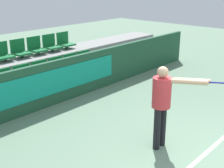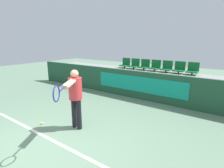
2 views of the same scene
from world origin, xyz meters
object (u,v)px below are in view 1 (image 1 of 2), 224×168
object	(u,v)px
stadium_chair_11	(36,47)
stadium_chair_3	(42,72)
stadium_chair_4	(58,68)
tennis_player	(165,98)
stadium_chair_1	(5,82)
stadium_chair_5	(73,64)
stadium_chair_12	(51,44)
stadium_chair_2	(24,77)
stadium_chair_6	(87,61)
stadium_chair_13	(65,42)
stadium_chair_10	(20,50)
stadium_chair_9	(2,54)

from	to	relation	value
stadium_chair_11	stadium_chair_3	bearing A→B (deg)	-119.32
stadium_chair_4	tennis_player	size ratio (longest dim) A/B	0.32
stadium_chair_1	stadium_chair_5	world-z (taller)	same
stadium_chair_5	stadium_chair_12	size ratio (longest dim) A/B	1.00
stadium_chair_5	stadium_chair_4	bearing A→B (deg)	180.00
stadium_chair_12	stadium_chair_11	bearing A→B (deg)	180.00
stadium_chair_2	stadium_chair_6	size ratio (longest dim) A/B	1.00
stadium_chair_12	stadium_chair_13	world-z (taller)	same
stadium_chair_3	stadium_chair_4	world-z (taller)	same
stadium_chair_6	stadium_chair_13	xyz separation A→B (m)	(0.00, 0.99, 0.46)
stadium_chair_10	stadium_chair_12	size ratio (longest dim) A/B	1.00
stadium_chair_1	stadium_chair_11	world-z (taller)	stadium_chair_11
stadium_chair_9	tennis_player	distance (m)	5.01
stadium_chair_11	stadium_chair_10	bearing A→B (deg)	180.00
stadium_chair_1	stadium_chair_11	distance (m)	1.99
stadium_chair_5	tennis_player	bearing A→B (deg)	-107.64
stadium_chair_9	stadium_chair_2	bearing A→B (deg)	-90.00
stadium_chair_3	tennis_player	distance (m)	4.02
stadium_chair_2	stadium_chair_6	xyz separation A→B (m)	(2.22, 0.00, 0.00)
stadium_chair_13	stadium_chair_12	bearing A→B (deg)	180.00
stadium_chair_3	stadium_chair_12	xyz separation A→B (m)	(1.11, 0.99, 0.46)
stadium_chair_3	stadium_chair_4	bearing A→B (deg)	0.00
stadium_chair_1	stadium_chair_11	xyz separation A→B (m)	(1.67, 0.99, 0.46)
stadium_chair_12	tennis_player	bearing A→B (deg)	-104.30
stadium_chair_9	stadium_chair_4	bearing A→B (deg)	-41.68
stadium_chair_12	stadium_chair_13	size ratio (longest dim) A/B	1.00
stadium_chair_9	stadium_chair_12	size ratio (longest dim) A/B	1.00
stadium_chair_2	stadium_chair_12	xyz separation A→B (m)	(1.67, 0.99, 0.46)
stadium_chair_2	stadium_chair_4	xyz separation A→B (m)	(1.11, 0.00, 0.00)
stadium_chair_3	stadium_chair_10	size ratio (longest dim) A/B	1.00
stadium_chair_11	stadium_chair_9	bearing A→B (deg)	180.00
stadium_chair_5	stadium_chair_13	distance (m)	1.23
stadium_chair_3	stadium_chair_9	xyz separation A→B (m)	(-0.56, 0.99, 0.46)
stadium_chair_3	stadium_chair_6	world-z (taller)	same
stadium_chair_4	stadium_chair_3	bearing A→B (deg)	180.00
stadium_chair_1	stadium_chair_4	xyz separation A→B (m)	(1.67, 0.00, 0.00)
stadium_chair_2	stadium_chair_13	size ratio (longest dim) A/B	1.00
stadium_chair_5	stadium_chair_11	xyz separation A→B (m)	(-0.56, 0.99, 0.46)
stadium_chair_13	tennis_player	distance (m)	5.32
stadium_chair_12	stadium_chair_9	bearing A→B (deg)	180.00
stadium_chair_5	stadium_chair_11	bearing A→B (deg)	119.32
stadium_chair_1	stadium_chair_9	size ratio (longest dim) A/B	1.00
stadium_chair_3	stadium_chair_11	bearing A→B (deg)	60.68
stadium_chair_12	stadium_chair_2	bearing A→B (deg)	-149.31
stadium_chair_13	tennis_player	xyz separation A→B (m)	(-1.83, -5.00, -0.13)
stadium_chair_1	stadium_chair_9	xyz separation A→B (m)	(0.56, 0.99, 0.46)
stadium_chair_1	stadium_chair_3	bearing A→B (deg)	0.00
stadium_chair_2	stadium_chair_9	world-z (taller)	stadium_chair_9
stadium_chair_1	stadium_chair_12	xyz separation A→B (m)	(2.22, 0.99, 0.46)
stadium_chair_5	stadium_chair_10	size ratio (longest dim) A/B	1.00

